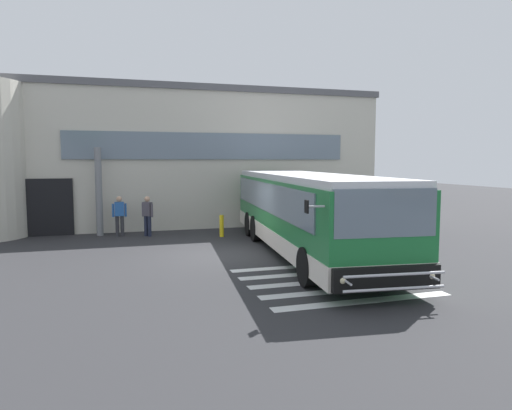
# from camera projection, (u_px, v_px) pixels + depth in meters

# --- Properties ---
(ground_plane) EXTENTS (80.00, 90.00, 0.02)m
(ground_plane) POSITION_uv_depth(u_px,v_px,m) (220.00, 255.00, 15.53)
(ground_plane) COLOR #2B2B2D
(ground_plane) RESTS_ON ground
(bay_paint_stripes) EXTENTS (4.40, 3.96, 0.01)m
(bay_paint_stripes) POSITION_uv_depth(u_px,v_px,m) (329.00, 281.00, 12.10)
(bay_paint_stripes) COLOR silver
(bay_paint_stripes) RESTS_ON ground
(terminal_building) EXTENTS (20.65, 13.80, 6.61)m
(terminal_building) POSITION_uv_depth(u_px,v_px,m) (163.00, 158.00, 26.05)
(terminal_building) COLOR beige
(terminal_building) RESTS_ON ground
(entry_support_column) EXTENTS (0.28, 0.28, 3.70)m
(entry_support_column) POSITION_uv_depth(u_px,v_px,m) (99.00, 192.00, 19.36)
(entry_support_column) COLOR slate
(entry_support_column) RESTS_ON ground
(bus_main_foreground) EXTENTS (4.15, 12.37, 2.70)m
(bus_main_foreground) POSITION_uv_depth(u_px,v_px,m) (305.00, 214.00, 15.62)
(bus_main_foreground) COLOR #1E7238
(bus_main_foreground) RESTS_ON ground
(passenger_near_column) EXTENTS (0.59, 0.38, 1.68)m
(passenger_near_column) POSITION_uv_depth(u_px,v_px,m) (119.00, 213.00, 19.28)
(passenger_near_column) COLOR #2D2D33
(passenger_near_column) RESTS_ON ground
(passenger_by_doorway) EXTENTS (0.43, 0.45, 1.68)m
(passenger_by_doorway) POSITION_uv_depth(u_px,v_px,m) (147.00, 214.00, 19.25)
(passenger_by_doorway) COLOR #1E2338
(passenger_by_doorway) RESTS_ON ground
(safety_bollard_yellow) EXTENTS (0.18, 0.18, 0.90)m
(safety_bollard_yellow) POSITION_uv_depth(u_px,v_px,m) (222.00, 226.00, 19.17)
(safety_bollard_yellow) COLOR yellow
(safety_bollard_yellow) RESTS_ON ground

